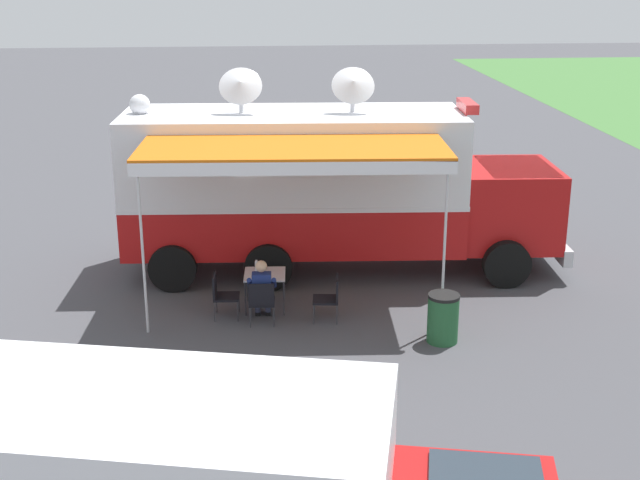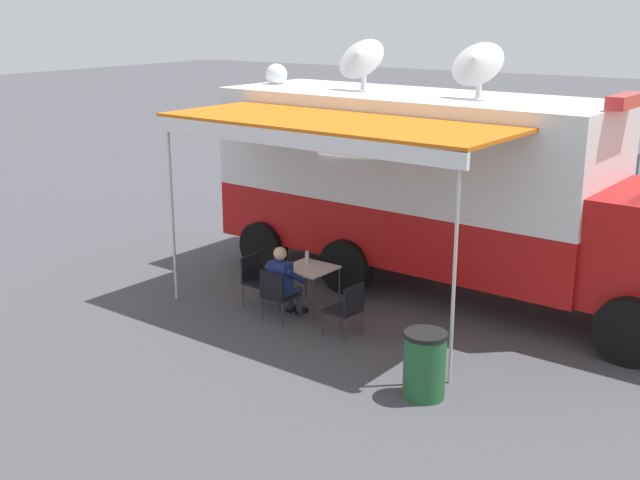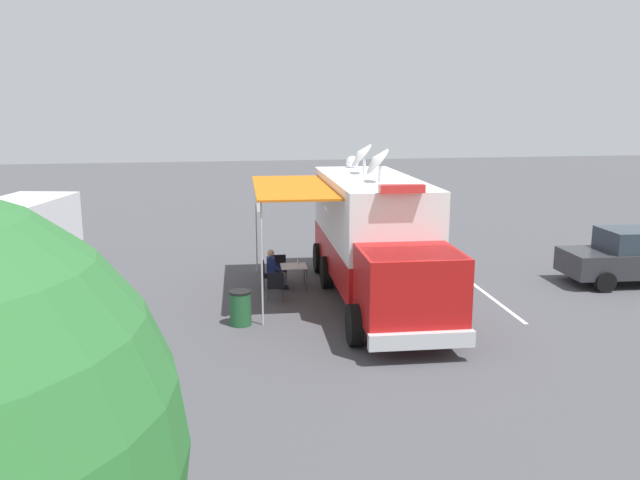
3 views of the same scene
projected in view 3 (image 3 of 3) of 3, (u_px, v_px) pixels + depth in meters
name	position (u px, v px, depth m)	size (l,w,h in m)	color
ground_plane	(369.00, 291.00, 19.74)	(100.00, 100.00, 0.00)	#47474C
lot_stripe	(491.00, 298.00, 19.06)	(0.12, 4.80, 0.01)	silver
command_truck	(374.00, 234.00, 18.61)	(5.18, 9.61, 4.53)	#B71414
folding_table	(294.00, 267.00, 19.89)	(0.84, 0.84, 0.73)	silver
water_bottle	(298.00, 261.00, 20.04)	(0.07, 0.07, 0.22)	silver
folding_chair_at_table	(268.00, 273.00, 19.86)	(0.51, 0.51, 0.87)	black
folding_chair_beside_table	(279.00, 266.00, 20.68)	(0.51, 0.51, 0.87)	black
folding_chair_spare_by_truck	(276.00, 284.00, 18.62)	(0.53, 0.53, 0.87)	black
seated_responder	(274.00, 268.00, 19.86)	(0.68, 0.57, 1.25)	navy
trash_bin	(240.00, 308.00, 16.59)	(0.57, 0.57, 0.91)	#235B33
support_truck	(6.00, 248.00, 19.29)	(3.53, 7.09, 2.70)	white
car_behind_truck	(632.00, 256.00, 20.46)	(4.32, 2.25, 1.76)	#2D2D33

